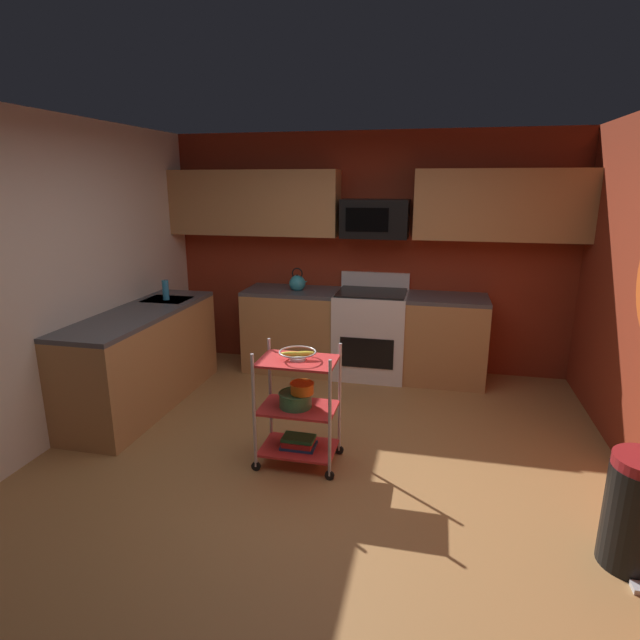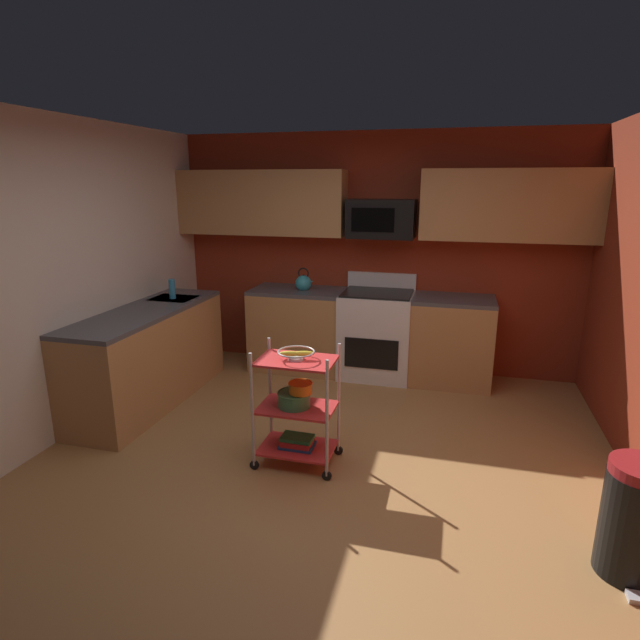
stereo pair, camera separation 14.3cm
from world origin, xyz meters
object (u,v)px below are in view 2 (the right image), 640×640
Objects in this scene: oven_range at (376,333)px; fruit_bowl at (296,353)px; microwave at (381,219)px; kettle at (304,283)px; mixing_bowl_large at (294,399)px; book_stack at (297,442)px; rolling_cart at (297,407)px; trash_can at (635,520)px; mixing_bowl_small at (301,387)px; dish_soap_bottle at (172,289)px.

oven_range is 4.04× the size of fruit_bowl.
microwave is 2.57× the size of fruit_bowl.
mixing_bowl_large is at bearing -75.30° from kettle.
oven_range is 4.25× the size of book_stack.
rolling_cart reaches higher than fruit_bowl.
mixing_bowl_large is at bearing -180.00° from book_stack.
trash_can is (2.63, -2.61, -0.67)m from kettle.
oven_range is 2.01m from mixing_bowl_large.
microwave reaches higher than book_stack.
microwave is 2.70× the size of book_stack.
oven_range is 0.97m from kettle.
book_stack is at bearing -98.18° from oven_range.
dish_soap_bottle reaches higher than mixing_bowl_small.
mixing_bowl_small is at bearing -97.24° from oven_range.
book_stack is 2.26m from dish_soap_bottle.
oven_range reaches higher than trash_can.
book_stack is at bearing 0.00° from mixing_bowl_large.
kettle is at bearing 105.25° from book_stack.
dish_soap_bottle is 4.27m from trash_can.
kettle is 3.76m from trash_can.
trash_can is at bearing -16.74° from book_stack.
microwave reaches higher than mixing_bowl_large.
mixing_bowl_small is at bearing 163.17° from trash_can.
trash_can is at bearing -16.83° from mixing_bowl_small.
trash_can is at bearing -56.41° from microwave.
fruit_bowl is 1.49× the size of mixing_bowl_small.
dish_soap_bottle is at bearing 144.66° from fruit_bowl.
oven_range is 4.37× the size of mixing_bowl_large.
microwave reaches higher than rolling_cart.
dish_soap_bottle is at bearing 145.03° from mixing_bowl_small.
rolling_cart is (-0.28, -2.09, -1.25)m from microwave.
book_stack is at bearing -74.75° from kettle.
book_stack is at bearing 153.43° from fruit_bowl.
mixing_bowl_large is 1.38× the size of mixing_bowl_small.
fruit_bowl reaches higher than trash_can.
oven_range is 2.04m from fruit_bowl.
microwave is 2.37m from mixing_bowl_small.
oven_range is at bearing 81.82° from book_stack.
fruit_bowl is 0.41× the size of trash_can.
microwave reaches higher than mixing_bowl_small.
oven_range is 1.20× the size of rolling_cart.
mixing_bowl_small reaches higher than mixing_bowl_large.
microwave is 1.09m from kettle.
fruit_bowl is at bearing 163.26° from trash_can.
microwave is at bearing 81.69° from mixing_bowl_large.
book_stack is 2.21m from kettle.
kettle reaches higher than trash_can.
trash_can is (3.80, -1.84, -0.69)m from dish_soap_bottle.
rolling_cart reaches higher than book_stack.
trash_can is at bearing -55.37° from oven_range.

